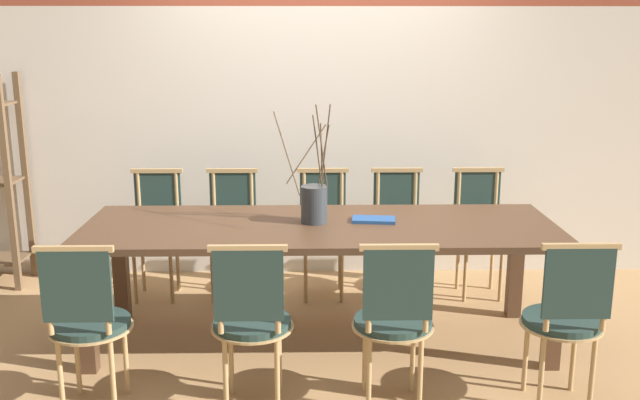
{
  "coord_description": "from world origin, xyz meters",
  "views": [
    {
      "loc": [
        -0.07,
        -4.1,
        1.89
      ],
      "look_at": [
        0.0,
        0.0,
        0.9
      ],
      "focal_mm": 40.0,
      "sensor_mm": 36.0,
      "label": 1
    }
  ],
  "objects_px": {
    "dining_table": "(320,238)",
    "chair_near_center": "(394,316)",
    "chair_far_center": "(323,227)",
    "book_stack": "(374,220)",
    "vase_centerpiece": "(314,202)"
  },
  "relations": [
    {
      "from": "chair_near_center",
      "to": "vase_centerpiece",
      "type": "distance_m",
      "value": 1.02
    },
    {
      "from": "chair_far_center",
      "to": "book_stack",
      "type": "height_order",
      "value": "chair_far_center"
    },
    {
      "from": "chair_far_center",
      "to": "vase_centerpiece",
      "type": "xyz_separation_m",
      "value": [
        -0.07,
        -0.77,
        0.37
      ]
    },
    {
      "from": "dining_table",
      "to": "chair_near_center",
      "type": "relative_size",
      "value": 3.1
    },
    {
      "from": "chair_near_center",
      "to": "book_stack",
      "type": "xyz_separation_m",
      "value": [
        -0.03,
        0.88,
        0.26
      ]
    },
    {
      "from": "dining_table",
      "to": "vase_centerpiece",
      "type": "bearing_deg",
      "value": 126.99
    },
    {
      "from": "chair_far_center",
      "to": "vase_centerpiece",
      "type": "bearing_deg",
      "value": 84.74
    },
    {
      "from": "chair_near_center",
      "to": "vase_centerpiece",
      "type": "bearing_deg",
      "value": 114.19
    },
    {
      "from": "dining_table",
      "to": "vase_centerpiece",
      "type": "relative_size",
      "value": 3.94
    },
    {
      "from": "chair_near_center",
      "to": "chair_far_center",
      "type": "relative_size",
      "value": 1.0
    },
    {
      "from": "chair_far_center",
      "to": "book_stack",
      "type": "bearing_deg",
      "value": 111.17
    },
    {
      "from": "dining_table",
      "to": "chair_near_center",
      "type": "height_order",
      "value": "chair_near_center"
    },
    {
      "from": "chair_near_center",
      "to": "dining_table",
      "type": "bearing_deg",
      "value": 113.37
    },
    {
      "from": "chair_far_center",
      "to": "chair_near_center",
      "type": "bearing_deg",
      "value": 100.97
    },
    {
      "from": "vase_centerpiece",
      "to": "chair_near_center",
      "type": "bearing_deg",
      "value": -65.81
    }
  ]
}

